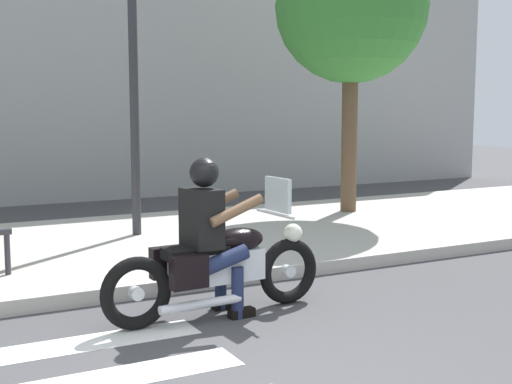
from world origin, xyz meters
The scene contains 6 objects.
sidewalk centered at (0.00, 4.81, 0.07)m, with size 24.00×4.40×0.15m, color #B7B2A8.
crosswalk_stripe_4 centered at (-1.02, 1.60, 0.00)m, with size 2.80×0.40×0.01m, color white.
motorcycle centered at (0.71, 1.78, 0.46)m, with size 2.17×0.65×1.22m.
rider centered at (0.63, 1.78, 0.82)m, with size 0.64×0.56×1.44m.
street_lamp centered at (1.06, 5.21, 2.79)m, with size 0.28×0.28×4.65m.
tree_near_rack centered at (4.86, 5.61, 3.47)m, with size 2.48×2.48×4.74m.
Camera 1 is at (-1.78, -3.68, 1.86)m, focal length 47.98 mm.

